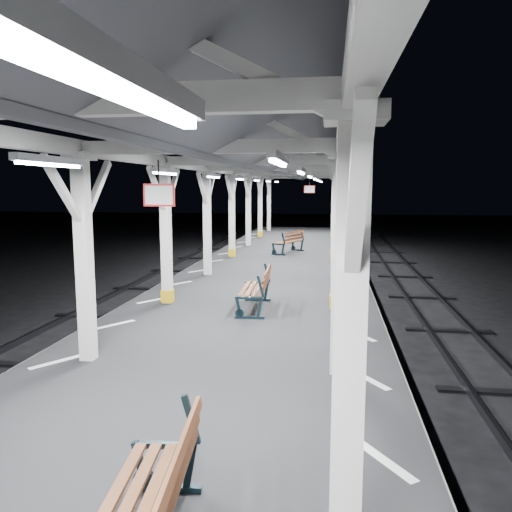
# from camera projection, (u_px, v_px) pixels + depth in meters

# --- Properties ---
(ground) EXTENTS (120.00, 120.00, 0.00)m
(ground) POSITION_uv_depth(u_px,v_px,m) (233.00, 378.00, 9.94)
(ground) COLOR black
(ground) RESTS_ON ground
(platform) EXTENTS (6.00, 50.00, 1.00)m
(platform) POSITION_uv_depth(u_px,v_px,m) (233.00, 354.00, 9.87)
(platform) COLOR black
(platform) RESTS_ON ground
(hazard_stripes_left) EXTENTS (1.00, 48.00, 0.01)m
(hazard_stripes_left) POSITION_uv_depth(u_px,v_px,m) (115.00, 325.00, 10.16)
(hazard_stripes_left) COLOR silver
(hazard_stripes_left) RESTS_ON platform
(hazard_stripes_right) EXTENTS (1.00, 48.00, 0.01)m
(hazard_stripes_right) POSITION_uv_depth(u_px,v_px,m) (360.00, 335.00, 9.44)
(hazard_stripes_right) COLOR silver
(hazard_stripes_right) RESTS_ON platform
(track_left) EXTENTS (2.20, 60.00, 0.16)m
(track_left) POSITION_uv_depth(u_px,v_px,m) (4.00, 362.00, 10.66)
(track_left) COLOR #2D2D33
(track_left) RESTS_ON ground
(track_right) EXTENTS (2.20, 60.00, 0.16)m
(track_right) POSITION_uv_depth(u_px,v_px,m) (499.00, 390.00, 9.20)
(track_right) COLOR #2D2D33
(track_right) RESTS_ON ground
(canopy) EXTENTS (5.40, 49.00, 4.65)m
(canopy) POSITION_uv_depth(u_px,v_px,m) (232.00, 145.00, 9.29)
(canopy) COLOR silver
(canopy) RESTS_ON platform
(bench_near) EXTENTS (0.84, 1.84, 0.96)m
(bench_near) POSITION_uv_depth(u_px,v_px,m) (153.00, 499.00, 3.68)
(bench_near) COLOR black
(bench_near) RESTS_ON platform
(bench_mid) EXTENTS (0.74, 1.79, 0.96)m
(bench_mid) POSITION_uv_depth(u_px,v_px,m) (258.00, 288.00, 11.36)
(bench_mid) COLOR black
(bench_mid) RESTS_ON platform
(bench_far) EXTENTS (1.28, 1.84, 0.94)m
(bench_far) POSITION_uv_depth(u_px,v_px,m) (290.00, 241.00, 21.01)
(bench_far) COLOR black
(bench_far) RESTS_ON platform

